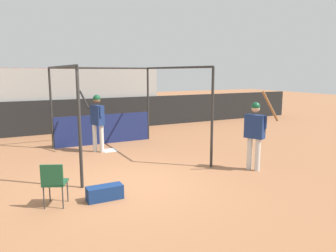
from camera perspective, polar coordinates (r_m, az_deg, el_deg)
ground_plane at (r=7.50m, az=-6.81°, el=-9.96°), size 60.00×60.00×0.00m
outfield_wall at (r=14.01m, az=-17.09°, el=1.66°), size 24.00×0.12×1.36m
bleacher_section at (r=15.18m, az=-18.08°, el=4.60°), size 8.15×2.40×2.64m
batting_cage at (r=10.64m, az=-9.95°, el=2.38°), size 3.45×4.13×2.63m
home_plate at (r=10.59m, az=-10.15°, el=-4.20°), size 0.44×0.44×0.02m
player_batter at (r=10.30m, az=-12.25°, el=1.45°), size 0.59×0.82×1.91m
player_waiting at (r=8.47m, az=14.93°, el=-0.57°), size 0.62×0.68×2.04m
folding_chair at (r=6.43m, az=-19.27°, el=-8.91°), size 0.53×0.53×0.84m
equipment_bag at (r=6.66m, az=-10.95°, el=-11.34°), size 0.70×0.28×0.28m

